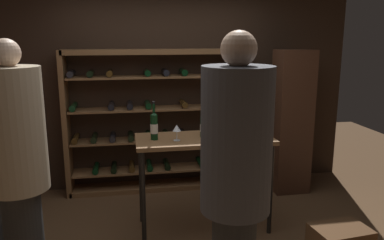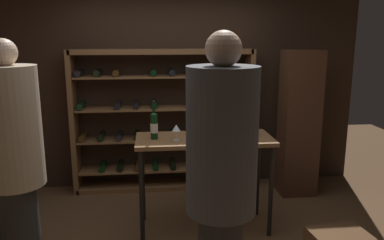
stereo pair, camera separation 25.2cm
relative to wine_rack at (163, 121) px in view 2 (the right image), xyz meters
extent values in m
cube|color=#332319|center=(0.13, 0.21, 0.51)|extent=(4.92, 0.10, 2.82)
cube|color=brown|center=(-1.11, 0.00, 0.01)|extent=(0.06, 0.32, 1.81)
cube|color=brown|center=(1.12, 0.00, 0.01)|extent=(0.06, 0.32, 1.81)
cube|color=brown|center=(0.01, 0.00, 0.88)|extent=(2.23, 0.32, 0.06)
cube|color=brown|center=(0.01, 0.00, -0.87)|extent=(2.23, 0.32, 0.06)
cube|color=brown|center=(0.01, 0.00, -0.63)|extent=(2.15, 0.32, 0.02)
cylinder|color=black|center=(-0.78, 0.00, -0.58)|extent=(0.08, 0.30, 0.08)
cylinder|color=black|center=(-0.56, 0.00, -0.58)|extent=(0.08, 0.30, 0.08)
cylinder|color=#4C3314|center=(-0.33, 0.00, -0.58)|extent=(0.08, 0.30, 0.08)
cylinder|color=black|center=(-0.11, 0.00, -0.58)|extent=(0.08, 0.30, 0.08)
cylinder|color=black|center=(0.12, 0.00, -0.58)|extent=(0.08, 0.30, 0.08)
cylinder|color=black|center=(0.57, 0.00, -0.58)|extent=(0.08, 0.30, 0.08)
cylinder|color=black|center=(0.79, 0.00, -0.58)|extent=(0.08, 0.30, 0.08)
cylinder|color=black|center=(1.02, 0.00, -0.58)|extent=(0.08, 0.30, 0.08)
cube|color=brown|center=(0.01, 0.00, -0.23)|extent=(2.15, 0.32, 0.02)
cylinder|color=#4C3314|center=(-1.01, 0.00, -0.18)|extent=(0.08, 0.30, 0.08)
cylinder|color=black|center=(-0.78, 0.00, -0.18)|extent=(0.08, 0.30, 0.08)
cylinder|color=black|center=(-0.56, 0.00, -0.18)|extent=(0.08, 0.30, 0.08)
cylinder|color=black|center=(-0.33, 0.00, -0.18)|extent=(0.08, 0.30, 0.08)
cylinder|color=black|center=(-0.11, 0.00, -0.18)|extent=(0.08, 0.30, 0.08)
cylinder|color=black|center=(0.12, 0.00, -0.18)|extent=(0.08, 0.30, 0.08)
cylinder|color=black|center=(0.34, 0.00, -0.18)|extent=(0.08, 0.30, 0.08)
cylinder|color=black|center=(1.02, 0.00, -0.18)|extent=(0.08, 0.30, 0.08)
cube|color=brown|center=(0.01, 0.00, 0.17)|extent=(2.15, 0.32, 0.02)
cylinder|color=black|center=(-1.01, 0.00, 0.23)|extent=(0.08, 0.30, 0.08)
cylinder|color=black|center=(-0.56, 0.00, 0.23)|extent=(0.08, 0.30, 0.08)
cylinder|color=black|center=(-0.33, 0.00, 0.23)|extent=(0.08, 0.30, 0.08)
cylinder|color=black|center=(-0.11, 0.00, 0.23)|extent=(0.08, 0.30, 0.08)
cylinder|color=#4C3314|center=(0.34, 0.00, 0.23)|extent=(0.08, 0.30, 0.08)
cylinder|color=#4C3314|center=(0.79, 0.00, 0.23)|extent=(0.08, 0.30, 0.08)
cylinder|color=black|center=(1.02, 0.00, 0.23)|extent=(0.08, 0.30, 0.08)
cube|color=brown|center=(0.01, 0.00, 0.57)|extent=(2.15, 0.32, 0.02)
cylinder|color=black|center=(-1.01, 0.00, 0.63)|extent=(0.08, 0.30, 0.08)
cylinder|color=black|center=(-0.78, 0.00, 0.63)|extent=(0.08, 0.30, 0.08)
cylinder|color=#4C3314|center=(-0.56, 0.00, 0.63)|extent=(0.08, 0.30, 0.08)
cylinder|color=black|center=(-0.11, 0.00, 0.63)|extent=(0.08, 0.30, 0.08)
cylinder|color=black|center=(0.12, 0.00, 0.63)|extent=(0.08, 0.30, 0.08)
cylinder|color=black|center=(0.34, 0.00, 0.63)|extent=(0.08, 0.30, 0.08)
cylinder|color=#4C3314|center=(0.79, 0.00, 0.63)|extent=(0.08, 0.30, 0.08)
cylinder|color=black|center=(1.02, 0.00, 0.63)|extent=(0.08, 0.30, 0.08)
cube|color=brown|center=(0.38, -1.14, 0.06)|extent=(1.36, 0.57, 0.04)
cylinder|color=black|center=(-0.25, -1.38, -0.43)|extent=(0.04, 0.04, 0.94)
cylinder|color=black|center=(1.01, -1.38, -0.43)|extent=(0.04, 0.04, 0.94)
cylinder|color=black|center=(-0.25, -0.90, -0.43)|extent=(0.04, 0.04, 0.94)
cylinder|color=black|center=(1.01, -0.90, -0.43)|extent=(0.04, 0.04, 0.94)
cylinder|color=#2A2A2A|center=(-1.19, -1.89, -0.48)|extent=(0.29, 0.29, 0.84)
cylinder|color=tan|center=(-1.19, -1.89, 0.40)|extent=(0.45, 0.45, 0.92)
sphere|color=beige|center=(-1.19, -1.89, 0.95)|extent=(0.20, 0.20, 0.20)
cube|color=maroon|center=(-1.28, -1.68, 0.51)|extent=(0.05, 0.03, 0.51)
cylinder|color=#4C4C51|center=(0.30, -2.54, 0.43)|extent=(0.45, 0.45, 0.93)
sphere|color=tan|center=(0.30, -2.54, 1.00)|extent=(0.22, 0.22, 0.22)
cube|color=#4C2D1E|center=(1.67, -0.34, 0.00)|extent=(0.44, 0.36, 1.80)
cylinder|color=black|center=(-0.12, -1.14, 0.20)|extent=(0.07, 0.07, 0.25)
cone|color=black|center=(-0.12, -1.14, 0.34)|extent=(0.07, 0.07, 0.03)
cylinder|color=black|center=(-0.12, -1.14, 0.39)|extent=(0.03, 0.03, 0.09)
cylinder|color=black|center=(-0.12, -1.14, 0.45)|extent=(0.03, 0.03, 0.02)
cylinder|color=silver|center=(-0.12, -1.14, 0.19)|extent=(0.07, 0.07, 0.09)
cylinder|color=black|center=(0.63, -1.03, 0.20)|extent=(0.07, 0.07, 0.23)
cone|color=black|center=(0.63, -1.03, 0.32)|extent=(0.07, 0.07, 0.03)
cylinder|color=black|center=(0.63, -1.03, 0.38)|extent=(0.03, 0.03, 0.09)
cylinder|color=maroon|center=(0.63, -1.03, 0.43)|extent=(0.03, 0.03, 0.02)
cylinder|color=#C6B28C|center=(0.63, -1.03, 0.18)|extent=(0.08, 0.08, 0.09)
cylinder|color=black|center=(0.39, -1.11, 0.18)|extent=(0.08, 0.08, 0.20)
cone|color=black|center=(0.39, -1.11, 0.29)|extent=(0.08, 0.08, 0.03)
cylinder|color=black|center=(0.39, -1.11, 0.34)|extent=(0.03, 0.03, 0.07)
cylinder|color=black|center=(0.39, -1.11, 0.38)|extent=(0.03, 0.03, 0.02)
cylinder|color=silver|center=(0.39, -1.11, 0.17)|extent=(0.08, 0.08, 0.08)
cylinder|color=silver|center=(0.85, -1.14, 0.08)|extent=(0.07, 0.07, 0.00)
cylinder|color=silver|center=(0.85, -1.14, 0.12)|extent=(0.01, 0.01, 0.08)
cone|color=silver|center=(0.85, -1.14, 0.20)|extent=(0.09, 0.09, 0.07)
cylinder|color=#590A14|center=(0.85, -1.14, 0.19)|extent=(0.05, 0.05, 0.02)
cylinder|color=silver|center=(0.09, -1.22, 0.08)|extent=(0.07, 0.07, 0.00)
cylinder|color=silver|center=(0.09, -1.22, 0.13)|extent=(0.01, 0.01, 0.09)
cone|color=silver|center=(0.09, -1.22, 0.20)|extent=(0.08, 0.08, 0.06)
cylinder|color=#590A14|center=(0.09, -1.22, 0.19)|extent=(0.04, 0.04, 0.02)
camera|label=1|loc=(-0.38, -4.78, 1.07)|focal=36.01mm
camera|label=2|loc=(-0.13, -4.82, 1.07)|focal=36.01mm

